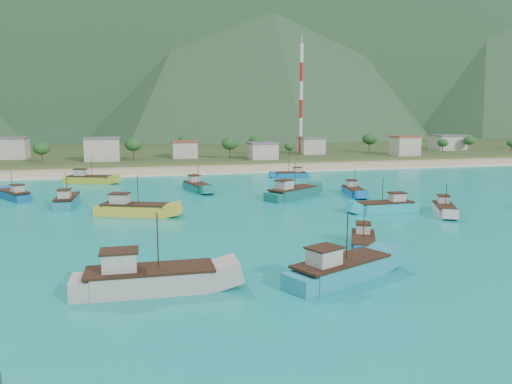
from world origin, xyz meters
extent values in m
plane|color=#0C8189|center=(0.00, 0.00, 0.00)|extent=(600.00, 600.00, 0.00)
cube|color=beige|center=(0.00, 79.00, 0.00)|extent=(400.00, 18.00, 1.20)
cube|color=#385123|center=(0.00, 140.00, 0.00)|extent=(400.00, 110.00, 2.40)
cube|color=white|center=(0.00, 69.50, 0.00)|extent=(400.00, 2.50, 0.08)
cube|color=#385942|center=(120.00, 400.00, 100.00)|extent=(1100.00, 160.00, 200.00)
cube|color=#284C2D|center=(-40.00, 300.00, 75.00)|extent=(800.00, 160.00, 150.00)
cone|color=#284C2D|center=(60.00, 300.00, 85.00)|extent=(280.00, 280.00, 170.00)
cone|color=#284C2D|center=(260.00, 300.00, 105.00)|extent=(280.00, 280.00, 210.00)
cube|color=beige|center=(-58.06, 113.06, 4.92)|extent=(8.19, 8.94, 6.63)
cube|color=beige|center=(-29.64, 98.93, 5.01)|extent=(10.44, 8.10, 6.82)
cube|color=beige|center=(-3.67, 102.37, 4.19)|extent=(8.01, 6.68, 5.18)
cube|color=beige|center=(20.63, 92.77, 4.07)|extent=(8.53, 8.61, 4.94)
cube|color=beige|center=(42.80, 107.55, 4.39)|extent=(8.27, 7.98, 5.57)
cube|color=beige|center=(72.76, 93.79, 4.78)|extent=(8.35, 7.43, 6.35)
cube|color=beige|center=(104.08, 113.56, 4.36)|extent=(12.89, 9.23, 5.53)
cylinder|color=red|center=(38.89, 108.00, 4.84)|extent=(1.20, 1.20, 6.48)
cylinder|color=white|center=(38.89, 108.00, 11.32)|extent=(1.20, 1.20, 6.48)
cylinder|color=red|center=(38.89, 108.00, 17.81)|extent=(1.20, 1.20, 6.48)
cylinder|color=white|center=(38.89, 108.00, 24.29)|extent=(1.20, 1.20, 6.48)
cylinder|color=red|center=(38.89, 108.00, 30.77)|extent=(1.20, 1.20, 6.48)
cylinder|color=white|center=(38.89, 108.00, 37.26)|extent=(1.20, 1.20, 6.48)
cube|color=#1363B3|center=(22.77, 27.69, 0.46)|extent=(4.24, 9.77, 1.72)
cube|color=beige|center=(23.07, 29.60, 2.01)|extent=(2.05, 2.39, 1.40)
cylinder|color=#382114|center=(22.68, 27.16, 3.25)|extent=(0.12, 0.12, 3.86)
cube|color=#B1A99F|center=(-19.31, -18.59, 0.81)|extent=(13.39, 4.18, 2.42)
cube|color=beige|center=(-22.03, -18.54, 3.00)|extent=(3.07, 2.50, 1.97)
cylinder|color=#382114|center=(-18.55, -18.61, 4.74)|extent=(0.12, 0.12, 5.45)
cube|color=teal|center=(-32.30, 29.71, 0.57)|extent=(3.53, 10.77, 1.94)
cube|color=beige|center=(-32.38, 27.53, 2.33)|extent=(2.04, 2.49, 1.58)
cylinder|color=#382114|center=(-32.28, 30.31, 3.72)|extent=(0.12, 0.12, 4.36)
cube|color=beige|center=(29.27, 6.69, 0.45)|extent=(6.48, 9.58, 1.69)
cube|color=beige|center=(30.09, 8.41, 1.98)|extent=(2.45, 2.64, 1.37)
cylinder|color=#382114|center=(29.04, 6.22, 3.19)|extent=(0.12, 0.12, 3.80)
cube|color=#125A8E|center=(-43.10, 39.15, 0.52)|extent=(7.86, 10.15, 1.84)
cube|color=beige|center=(-42.01, 37.40, 2.18)|extent=(2.78, 2.93, 1.49)
cylinder|color=#382114|center=(-43.41, 39.64, 3.50)|extent=(0.12, 0.12, 4.13)
cube|color=#14675C|center=(9.60, 27.24, 0.74)|extent=(12.42, 10.02, 2.27)
cube|color=beige|center=(7.48, 25.82, 2.79)|extent=(3.63, 3.48, 1.84)
cylinder|color=#382114|center=(10.19, 27.64, 4.42)|extent=(0.12, 0.12, 5.11)
cube|color=gold|center=(-20.54, 17.51, 0.68)|extent=(12.29, 7.56, 2.15)
cube|color=beige|center=(-22.79, 18.39, 2.62)|extent=(3.29, 3.00, 1.75)
cylinder|color=#382114|center=(-19.92, 17.26, 4.17)|extent=(0.12, 0.12, 4.84)
cube|color=#205E9C|center=(6.69, -9.55, 0.44)|extent=(6.40, 9.56, 1.68)
cube|color=beige|center=(7.49, -7.84, 1.97)|extent=(2.43, 2.63, 1.37)
cylinder|color=#382114|center=(6.46, -10.03, 3.18)|extent=(0.12, 0.12, 3.79)
cube|color=#20AEBC|center=(20.58, 10.66, 0.56)|extent=(10.53, 3.18, 1.91)
cube|color=beige|center=(22.73, 10.68, 2.29)|extent=(2.40, 1.94, 1.55)
cylinder|color=#382114|center=(19.99, 10.66, 3.66)|extent=(0.12, 0.12, 4.30)
cube|color=teal|center=(-0.69, -19.90, 0.72)|extent=(12.73, 8.46, 2.24)
cube|color=beige|center=(-2.99, -20.95, 2.75)|extent=(3.49, 3.22, 1.82)
cylinder|color=#382114|center=(-0.06, -19.60, 4.37)|extent=(0.12, 0.12, 5.05)
cube|color=#0E6BA1|center=(18.95, 57.65, 0.39)|extent=(8.97, 3.71, 1.58)
cube|color=beige|center=(20.71, 57.41, 1.83)|extent=(2.17, 1.84, 1.29)
cylinder|color=#382114|center=(18.46, 57.71, 2.97)|extent=(0.12, 0.12, 3.56)
cube|color=gold|center=(-30.58, 58.47, 0.61)|extent=(11.58, 6.96, 2.02)
cube|color=beige|center=(-32.71, 59.27, 2.45)|extent=(3.08, 2.79, 1.64)
cylinder|color=#382114|center=(-29.99, 58.25, 3.90)|extent=(0.12, 0.12, 4.55)
cube|color=#13746B|center=(-7.29, 40.82, 0.55)|extent=(5.41, 10.91, 1.91)
cube|color=beige|center=(-7.78, 42.91, 2.28)|extent=(2.41, 2.76, 1.55)
cylinder|color=#382114|center=(-7.15, 40.24, 3.65)|extent=(0.12, 0.12, 4.29)
camera|label=1|loc=(-20.50, -64.29, 16.54)|focal=35.00mm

